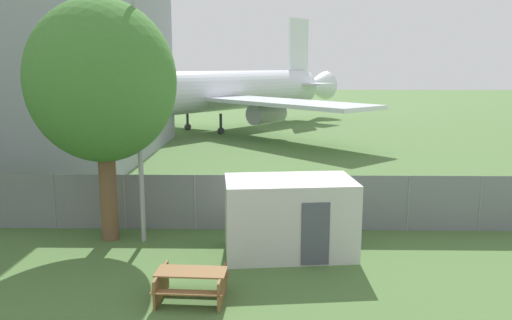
% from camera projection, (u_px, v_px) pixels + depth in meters
% --- Properties ---
extents(perimeter_fence, '(56.07, 0.07, 2.02)m').
position_uv_depth(perimeter_fence, '(195.00, 202.00, 17.91)').
color(perimeter_fence, gray).
rests_on(perimeter_fence, ground).
extents(airplane, '(29.44, 34.06, 10.83)m').
position_uv_depth(airplane, '(193.00, 93.00, 43.19)').
color(airplane, white).
rests_on(airplane, ground).
extents(portable_cabin, '(4.18, 2.68, 2.39)m').
position_uv_depth(portable_cabin, '(289.00, 217.00, 15.58)').
color(portable_cabin, silver).
rests_on(portable_cabin, ground).
extents(picnic_bench_near_cabin, '(1.84, 1.49, 0.76)m').
position_uv_depth(picnic_bench_near_cabin, '(191.00, 281.00, 12.58)').
color(picnic_bench_near_cabin, brown).
rests_on(picnic_bench_near_cabin, ground).
extents(tree_near_hangar, '(4.79, 4.79, 7.99)m').
position_uv_depth(tree_near_hangar, '(102.00, 82.00, 16.10)').
color(tree_near_hangar, brown).
rests_on(tree_near_hangar, ground).
extents(light_mast, '(0.44, 0.44, 9.02)m').
position_uv_depth(light_mast, '(137.00, 79.00, 15.86)').
color(light_mast, '#99999E').
rests_on(light_mast, ground).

